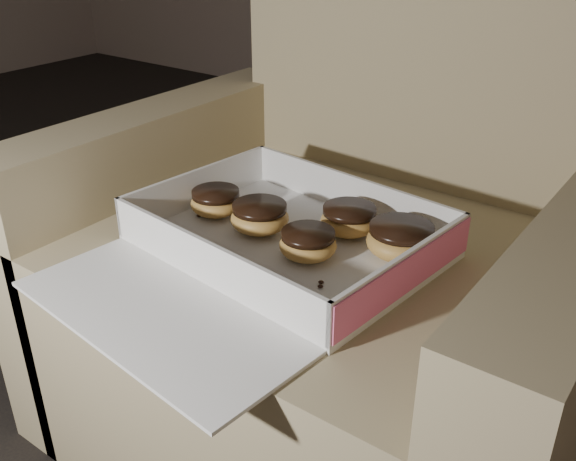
# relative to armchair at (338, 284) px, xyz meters

# --- Properties ---
(armchair) EXTENTS (0.81, 0.68, 0.84)m
(armchair) POSITION_rel_armchair_xyz_m (0.00, 0.00, 0.00)
(armchair) COLOR #9C8E63
(armchair) RESTS_ON floor
(bakery_box) EXTENTS (0.43, 0.49, 0.07)m
(bakery_box) POSITION_rel_armchair_xyz_m (-0.02, -0.16, 0.12)
(bakery_box) COLOR white
(bakery_box) RESTS_ON armchair
(donut_a) EXTENTS (0.09, 0.09, 0.05)m
(donut_a) POSITION_rel_armchair_xyz_m (0.13, -0.06, 0.14)
(donut_a) COLOR gold
(donut_a) RESTS_ON bakery_box
(donut_b) EXTENTS (0.08, 0.08, 0.04)m
(donut_b) POSITION_rel_armchair_xyz_m (0.03, -0.13, 0.14)
(donut_b) COLOR gold
(donut_b) RESTS_ON bakery_box
(donut_c) EXTENTS (0.08, 0.08, 0.04)m
(donut_c) POSITION_rel_armchair_xyz_m (-0.07, -0.11, 0.14)
(donut_c) COLOR gold
(donut_c) RESTS_ON bakery_box
(donut_d) EXTENTS (0.08, 0.08, 0.04)m
(donut_d) POSITION_rel_armchair_xyz_m (0.04, -0.04, 0.14)
(donut_d) COLOR gold
(donut_d) RESTS_ON bakery_box
(donut_e) EXTENTS (0.08, 0.08, 0.04)m
(donut_e) POSITION_rel_armchair_xyz_m (-0.16, -0.10, 0.14)
(donut_e) COLOR gold
(donut_e) RESTS_ON bakery_box
(crumb_a) EXTENTS (0.01, 0.01, 0.00)m
(crumb_a) POSITION_rel_armchair_xyz_m (0.08, -0.18, 0.12)
(crumb_a) COLOR black
(crumb_a) RESTS_ON bakery_box
(crumb_b) EXTENTS (0.01, 0.01, 0.00)m
(crumb_b) POSITION_rel_armchair_xyz_m (-0.01, -0.24, 0.12)
(crumb_b) COLOR black
(crumb_b) RESTS_ON bakery_box
(crumb_c) EXTENTS (0.01, 0.01, 0.00)m
(crumb_c) POSITION_rel_armchair_xyz_m (-0.17, -0.13, 0.12)
(crumb_c) COLOR black
(crumb_c) RESTS_ON bakery_box
(crumb_d) EXTENTS (0.01, 0.01, 0.00)m
(crumb_d) POSITION_rel_armchair_xyz_m (0.09, -0.19, 0.12)
(crumb_d) COLOR black
(crumb_d) RESTS_ON bakery_box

